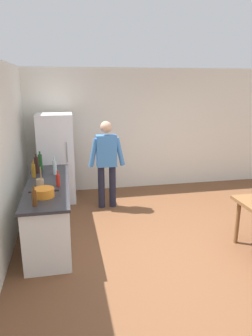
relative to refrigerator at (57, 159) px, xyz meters
The scene contains 13 objects.
ground_plane 3.19m from the refrigerator, 51.63° to the right, with size 14.00×14.00×0.00m, color brown.
wall_back 2.04m from the refrigerator, 17.53° to the left, with size 6.40×0.12×2.70m, color silver.
kitchen_counter 1.66m from the refrigerator, 93.58° to the right, with size 0.64×2.20×0.90m.
refrigerator is the anchor object (origin of this frame).
person 1.10m from the refrigerator, 30.23° to the right, with size 0.70×0.22×1.70m.
cooking_pot 2.18m from the refrigerator, 93.12° to the right, with size 0.40×0.28×0.12m.
utensil_jar 1.81m from the refrigerator, 96.04° to the right, with size 0.11×0.11×0.32m.
bottle_oil_amber 1.28m from the refrigerator, 105.12° to the right, with size 0.06×0.06×0.28m.
bottle_wine_green 0.87m from the refrigerator, 107.06° to the right, with size 0.08×0.08×0.34m.
bottle_beer_brown 2.49m from the refrigerator, 94.90° to the right, with size 0.06×0.06×0.26m.
bottle_sauce_red 1.77m from the refrigerator, 87.95° to the right, with size 0.06×0.06×0.24m.
bottle_wine_dark 1.06m from the refrigerator, 106.55° to the right, with size 0.08×0.08×0.34m.
bottle_water_clear 1.14m from the refrigerator, 89.96° to the right, with size 0.07×0.07×0.30m.
Camera 1 is at (-1.69, -3.78, 2.38)m, focal length 32.69 mm.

